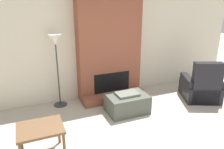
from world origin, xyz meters
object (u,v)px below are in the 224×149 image
at_px(floor_lamp_left, 56,47).
at_px(armchair, 201,88).
at_px(ottoman, 127,103).
at_px(side_table, 40,131).

bearing_deg(floor_lamp_left, armchair, -17.36).
relative_size(ottoman, floor_lamp_left, 0.52).
xyz_separation_m(ottoman, side_table, (-1.84, -0.77, 0.24)).
height_order(ottoman, side_table, side_table).
distance_m(side_table, floor_lamp_left, 1.98).
xyz_separation_m(armchair, side_table, (-3.77, -0.66, 0.16)).
bearing_deg(ottoman, side_table, -157.17).
xyz_separation_m(armchair, floor_lamp_left, (-3.21, 1.00, 1.08)).
distance_m(armchair, floor_lamp_left, 3.53).
relative_size(armchair, side_table, 1.67).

